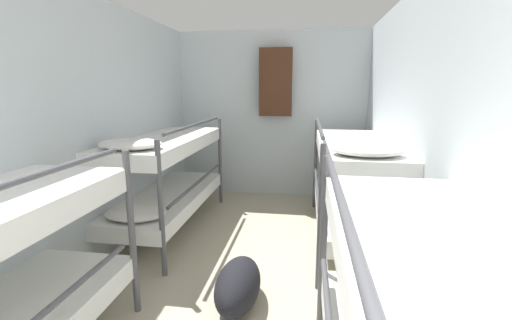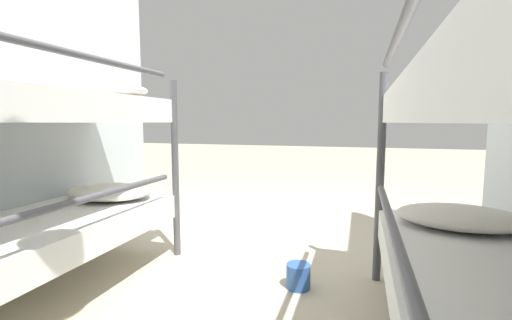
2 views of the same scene
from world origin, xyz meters
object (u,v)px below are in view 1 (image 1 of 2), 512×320
Objects in this scene: bunk_stack_right_far at (353,180)px; hanging_coat at (276,82)px; bunk_stack_left_far at (165,173)px; duffel_bag at (238,285)px.

bunk_stack_right_far is 2.15× the size of hanging_coat.
hanging_coat reaches higher than bunk_stack_right_far.
bunk_stack_left_far is 3.06× the size of duffel_bag.
bunk_stack_right_far is at bearing 52.40° from duffel_bag.
bunk_stack_right_far is at bearing -57.22° from hanging_coat.
bunk_stack_left_far is at bearing 130.90° from duffel_bag.
hanging_coat is at bearing 89.72° from duffel_bag.
hanging_coat is (0.01, 2.56, 1.45)m from duffel_bag.
duffel_bag is 0.70× the size of hanging_coat.
bunk_stack_right_far is at bearing 0.00° from bunk_stack_left_far.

